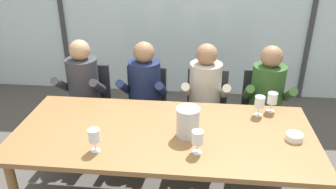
# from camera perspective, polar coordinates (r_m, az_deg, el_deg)

# --- Properties ---
(ground) EXTENTS (14.00, 14.00, 0.00)m
(ground) POSITION_cam_1_polar(r_m,az_deg,el_deg) (3.90, 0.97, -7.87)
(ground) COLOR #4C4742
(window_glass_panel) EXTENTS (7.54, 0.03, 2.60)m
(window_glass_panel) POSITION_cam_1_polar(r_m,az_deg,el_deg) (4.68, 2.56, 15.13)
(window_glass_panel) COLOR silver
(window_glass_panel) RESTS_ON ground
(window_mullion_left) EXTENTS (0.06, 0.06, 2.60)m
(window_mullion_left) POSITION_cam_1_polar(r_m,az_deg,el_deg) (5.05, -17.76, 14.77)
(window_mullion_left) COLOR #38383D
(window_mullion_left) RESTS_ON ground
(window_mullion_right) EXTENTS (0.06, 0.06, 2.60)m
(window_mullion_right) POSITION_cam_1_polar(r_m,az_deg,el_deg) (4.87, 23.51, 13.52)
(window_mullion_right) COLOR #38383D
(window_mullion_right) RESTS_ON ground
(dining_table) EXTENTS (2.34, 1.03, 0.76)m
(dining_table) POSITION_cam_1_polar(r_m,az_deg,el_deg) (2.69, -0.76, -7.41)
(dining_table) COLOR olive
(dining_table) RESTS_ON ground
(chair_near_curtain) EXTENTS (0.47, 0.47, 0.89)m
(chair_near_curtain) POSITION_cam_1_polar(r_m,az_deg,el_deg) (3.75, -13.03, -0.92)
(chair_near_curtain) COLOR #232328
(chair_near_curtain) RESTS_ON ground
(chair_left_of_center) EXTENTS (0.47, 0.47, 0.89)m
(chair_left_of_center) POSITION_cam_1_polar(r_m,az_deg,el_deg) (3.61, -3.88, -1.34)
(chair_left_of_center) COLOR #232328
(chair_left_of_center) RESTS_ON ground
(chair_center) EXTENTS (0.47, 0.47, 0.89)m
(chair_center) POSITION_cam_1_polar(r_m,az_deg,el_deg) (3.56, 6.44, -1.92)
(chair_center) COLOR #232328
(chair_center) RESTS_ON ground
(chair_right_of_center) EXTENTS (0.47, 0.47, 0.89)m
(chair_right_of_center) POSITION_cam_1_polar(r_m,az_deg,el_deg) (3.66, 15.77, -1.99)
(chair_right_of_center) COLOR #232328
(chair_right_of_center) RESTS_ON ground
(person_charcoal_jacket) EXTENTS (0.46, 0.61, 1.21)m
(person_charcoal_jacket) POSITION_cam_1_polar(r_m,az_deg,el_deg) (3.57, -14.37, 0.62)
(person_charcoal_jacket) COLOR #38383D
(person_charcoal_jacket) RESTS_ON ground
(person_navy_polo) EXTENTS (0.47, 0.62, 1.21)m
(person_navy_polo) POSITION_cam_1_polar(r_m,az_deg,el_deg) (3.41, -4.14, 0.17)
(person_navy_polo) COLOR #192347
(person_navy_polo) RESTS_ON ground
(person_beige_jumper) EXTENTS (0.46, 0.61, 1.21)m
(person_beige_jumper) POSITION_cam_1_polar(r_m,az_deg,el_deg) (3.37, 6.24, -0.28)
(person_beige_jumper) COLOR #B7AD9E
(person_beige_jumper) RESTS_ON ground
(person_olive_shirt) EXTENTS (0.48, 0.62, 1.21)m
(person_olive_shirt) POSITION_cam_1_polar(r_m,az_deg,el_deg) (3.43, 16.38, -0.72)
(person_olive_shirt) COLOR #2D5123
(person_olive_shirt) RESTS_ON ground
(ice_bucket_primary) EXTENTS (0.18, 0.18, 0.24)m
(ice_bucket_primary) POSITION_cam_1_polar(r_m,az_deg,el_deg) (2.55, 3.36, -4.61)
(ice_bucket_primary) COLOR #B7B7BC
(ice_bucket_primary) RESTS_ON dining_table
(tasting_bowl) EXTENTS (0.13, 0.13, 0.05)m
(tasting_bowl) POSITION_cam_1_polar(r_m,az_deg,el_deg) (2.71, 20.53, -6.72)
(tasting_bowl) COLOR silver
(tasting_bowl) RESTS_ON dining_table
(wine_glass_by_left_taster) EXTENTS (0.08, 0.08, 0.17)m
(wine_glass_by_left_taster) POSITION_cam_1_polar(r_m,az_deg,el_deg) (3.02, 17.18, -0.74)
(wine_glass_by_left_taster) COLOR silver
(wine_glass_by_left_taster) RESTS_ON dining_table
(wine_glass_near_bucket) EXTENTS (0.08, 0.08, 0.17)m
(wine_glass_near_bucket) POSITION_cam_1_polar(r_m,az_deg,el_deg) (2.36, 5.00, -7.38)
(wine_glass_near_bucket) COLOR silver
(wine_glass_near_bucket) RESTS_ON dining_table
(wine_glass_center_pour) EXTENTS (0.08, 0.08, 0.17)m
(wine_glass_center_pour) POSITION_cam_1_polar(r_m,az_deg,el_deg) (2.43, -12.32, -6.94)
(wine_glass_center_pour) COLOR silver
(wine_glass_center_pour) RESTS_ON dining_table
(wine_glass_by_right_taster) EXTENTS (0.08, 0.08, 0.17)m
(wine_glass_by_right_taster) POSITION_cam_1_polar(r_m,az_deg,el_deg) (2.92, 15.19, -1.34)
(wine_glass_by_right_taster) COLOR silver
(wine_glass_by_right_taster) RESTS_ON dining_table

